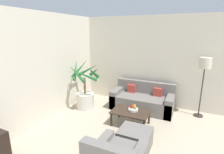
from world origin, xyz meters
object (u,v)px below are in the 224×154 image
Objects in this scene: apple_green at (135,108)px; floor_lamp at (205,67)px; ottoman at (135,139)px; coffee_table at (130,113)px; apple_red at (132,107)px; fruit_bowl at (133,110)px; potted_palm at (85,93)px; sofa_loveseat at (142,100)px; orange_fruit at (134,106)px.

floor_lamp is at bearing 38.96° from apple_green.
floor_lamp reaches higher than ottoman.
coffee_table is 0.15m from apple_red.
floor_lamp is at bearing 37.93° from fruit_bowl.
ottoman is at bearing -66.91° from apple_red.
potted_palm is 1.70m from sofa_loveseat.
apple_red is 0.08m from orange_fruit.
apple_green is at bearing -10.76° from potted_palm.
coffee_table is 11.84× the size of apple_red.
floor_lamp is 2.62× the size of ottoman.
floor_lamp reaches higher than apple_red.
apple_red is 0.10m from apple_green.
floor_lamp is 2.60m from ottoman.
floor_lamp is 2.12m from apple_red.
potted_palm is 1.60m from coffee_table.
potted_palm is 1.61× the size of coffee_table.
orange_fruit is at bearing -143.75° from floor_lamp.
apple_red is (-1.54, -1.15, -0.90)m from floor_lamp.
floor_lamp is (3.08, 0.85, 0.87)m from potted_palm.
coffee_table is (-0.02, -1.02, 0.04)m from sofa_loveseat.
apple_red is at bearing 173.53° from apple_green.
coffee_table is at bearing -125.13° from fruit_bowl.
fruit_bowl is 3.67× the size of apple_green.
ottoman is (0.27, -0.86, -0.25)m from apple_green.
apple_red is 0.12× the size of ottoman.
coffee_table is at bearing -91.14° from sofa_loveseat.
floor_lamp is at bearing 36.25° from orange_fruit.
potted_palm is 1.67m from apple_green.
floor_lamp is at bearing 36.92° from apple_red.
fruit_bowl is 3.04× the size of orange_fruit.
potted_palm is at bearing 148.59° from ottoman.
coffee_table is 0.11m from fruit_bowl.
floor_lamp reaches higher than potted_palm.
potted_palm is at bearing 168.98° from apple_red.
potted_palm reaches higher than apple_red.
apple_green is at bearing -6.47° from apple_red.
coffee_table is 11.29× the size of orange_fruit.
potted_palm is 5.97× the size of fruit_bowl.
apple_red is 0.95× the size of orange_fruit.
fruit_bowl is 0.08m from apple_green.
fruit_bowl is at bearing 54.87° from coffee_table.
sofa_loveseat reaches higher than orange_fruit.
potted_palm is 1.57m from apple_red.
fruit_bowl is (0.04, 0.06, 0.07)m from coffee_table.
sofa_loveseat reaches higher than ottoman.
coffee_table is at bearing 114.78° from ottoman.
potted_palm reaches higher than sofa_loveseat.
ottoman is at bearing -72.24° from apple_green.
floor_lamp is (1.52, 0.21, 1.08)m from sofa_loveseat.
floor_lamp is at bearing 60.00° from ottoman.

